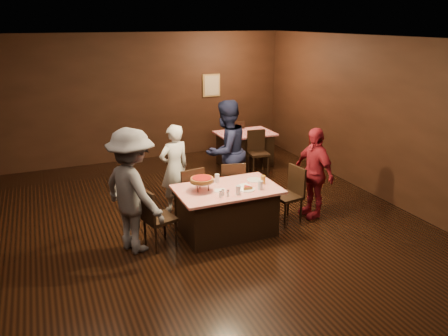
{
  "coord_description": "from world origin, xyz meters",
  "views": [
    {
      "loc": [
        -1.83,
        -5.31,
        3.27
      ],
      "look_at": [
        0.78,
        0.81,
        1.0
      ],
      "focal_mm": 35.0,
      "sensor_mm": 36.0,
      "label": 1
    }
  ],
  "objects_px": {
    "diner_red_shirt": "(314,173)",
    "pizza_stand": "(202,180)",
    "main_table": "(227,211)",
    "glass_front_left": "(238,190)",
    "glass_amber": "(263,180)",
    "plate_empty": "(254,180)",
    "chair_end_left": "(160,217)",
    "chair_back_far": "(234,139)",
    "chair_far_left": "(188,193)",
    "glass_front_right": "(260,185)",
    "chair_end_right": "(287,195)",
    "chair_back_near": "(259,153)",
    "diner_white_jacket": "(174,168)",
    "back_table": "(245,148)",
    "diner_grey_knit": "(133,191)",
    "glass_back": "(217,178)",
    "diner_navy_hoodie": "(226,151)"
  },
  "relations": [
    {
      "from": "chair_end_right",
      "to": "pizza_stand",
      "type": "distance_m",
      "value": 1.57
    },
    {
      "from": "diner_white_jacket",
      "to": "pizza_stand",
      "type": "distance_m",
      "value": 1.18
    },
    {
      "from": "chair_back_near",
      "to": "glass_front_left",
      "type": "height_order",
      "value": "chair_back_near"
    },
    {
      "from": "chair_end_left",
      "to": "diner_red_shirt",
      "type": "bearing_deg",
      "value": -103.39
    },
    {
      "from": "back_table",
      "to": "diner_grey_knit",
      "type": "height_order",
      "value": "diner_grey_knit"
    },
    {
      "from": "glass_amber",
      "to": "diner_red_shirt",
      "type": "bearing_deg",
      "value": 5.53
    },
    {
      "from": "back_table",
      "to": "chair_far_left",
      "type": "xyz_separation_m",
      "value": [
        -2.19,
        -2.34,
        0.09
      ]
    },
    {
      "from": "diner_grey_knit",
      "to": "glass_front_right",
      "type": "distance_m",
      "value": 1.93
    },
    {
      "from": "diner_red_shirt",
      "to": "glass_front_right",
      "type": "distance_m",
      "value": 1.22
    },
    {
      "from": "main_table",
      "to": "diner_red_shirt",
      "type": "distance_m",
      "value": 1.68
    },
    {
      "from": "chair_back_near",
      "to": "pizza_stand",
      "type": "distance_m",
      "value": 3.24
    },
    {
      "from": "glass_front_left",
      "to": "glass_amber",
      "type": "bearing_deg",
      "value": 24.44
    },
    {
      "from": "pizza_stand",
      "to": "diner_grey_knit",
      "type": "bearing_deg",
      "value": 179.5
    },
    {
      "from": "chair_back_far",
      "to": "diner_grey_knit",
      "type": "xyz_separation_m",
      "value": [
        -3.25,
        -3.63,
        0.45
      ]
    },
    {
      "from": "glass_front_left",
      "to": "back_table",
      "type": "bearing_deg",
      "value": 62.8
    },
    {
      "from": "chair_back_far",
      "to": "glass_amber",
      "type": "xyz_separation_m",
      "value": [
        -1.19,
        -3.74,
        0.37
      ]
    },
    {
      "from": "chair_back_far",
      "to": "pizza_stand",
      "type": "bearing_deg",
      "value": 73.45
    },
    {
      "from": "glass_amber",
      "to": "glass_back",
      "type": "height_order",
      "value": "same"
    },
    {
      "from": "back_table",
      "to": "diner_grey_knit",
      "type": "distance_m",
      "value": 4.48
    },
    {
      "from": "chair_far_left",
      "to": "chair_end_right",
      "type": "height_order",
      "value": "same"
    },
    {
      "from": "plate_empty",
      "to": "chair_far_left",
      "type": "bearing_deg",
      "value": 147.72
    },
    {
      "from": "chair_back_near",
      "to": "chair_back_far",
      "type": "distance_m",
      "value": 1.3
    },
    {
      "from": "chair_back_near",
      "to": "glass_front_right",
      "type": "relative_size",
      "value": 6.79
    },
    {
      "from": "chair_far_left",
      "to": "glass_front_left",
      "type": "distance_m",
      "value": 1.2
    },
    {
      "from": "plate_empty",
      "to": "glass_front_left",
      "type": "xyz_separation_m",
      "value": [
        -0.5,
        -0.45,
        0.06
      ]
    },
    {
      "from": "diner_navy_hoodie",
      "to": "glass_front_right",
      "type": "height_order",
      "value": "diner_navy_hoodie"
    },
    {
      "from": "chair_back_far",
      "to": "glass_front_left",
      "type": "distance_m",
      "value": 4.37
    },
    {
      "from": "glass_front_left",
      "to": "glass_amber",
      "type": "xyz_separation_m",
      "value": [
        0.55,
        0.25,
        0.0
      ]
    },
    {
      "from": "chair_end_left",
      "to": "glass_amber",
      "type": "bearing_deg",
      "value": -106.12
    },
    {
      "from": "diner_white_jacket",
      "to": "glass_front_left",
      "type": "xyz_separation_m",
      "value": [
        0.54,
        -1.51,
        0.05
      ]
    },
    {
      "from": "pizza_stand",
      "to": "plate_empty",
      "type": "distance_m",
      "value": 0.97
    },
    {
      "from": "diner_grey_knit",
      "to": "glass_back",
      "type": "distance_m",
      "value": 1.43
    },
    {
      "from": "glass_back",
      "to": "chair_end_left",
      "type": "bearing_deg",
      "value": -164.05
    },
    {
      "from": "pizza_stand",
      "to": "diner_white_jacket",
      "type": "bearing_deg",
      "value": 94.49
    },
    {
      "from": "plate_empty",
      "to": "glass_back",
      "type": "distance_m",
      "value": 0.62
    },
    {
      "from": "diner_navy_hoodie",
      "to": "back_table",
      "type": "bearing_deg",
      "value": -148.23
    },
    {
      "from": "chair_end_left",
      "to": "diner_navy_hoodie",
      "type": "xyz_separation_m",
      "value": [
        1.63,
        1.29,
        0.48
      ]
    },
    {
      "from": "chair_end_left",
      "to": "diner_white_jacket",
      "type": "bearing_deg",
      "value": -41.11
    },
    {
      "from": "diner_red_shirt",
      "to": "pizza_stand",
      "type": "height_order",
      "value": "diner_red_shirt"
    },
    {
      "from": "chair_end_right",
      "to": "glass_amber",
      "type": "xyz_separation_m",
      "value": [
        -0.5,
        -0.05,
        0.37
      ]
    },
    {
      "from": "chair_end_left",
      "to": "chair_back_far",
      "type": "height_order",
      "value": "same"
    },
    {
      "from": "glass_amber",
      "to": "chair_end_left",
      "type": "bearing_deg",
      "value": 178.32
    },
    {
      "from": "main_table",
      "to": "glass_front_right",
      "type": "relative_size",
      "value": 11.43
    },
    {
      "from": "main_table",
      "to": "chair_end_left",
      "type": "relative_size",
      "value": 1.68
    },
    {
      "from": "back_table",
      "to": "diner_red_shirt",
      "type": "relative_size",
      "value": 0.82
    },
    {
      "from": "chair_back_near",
      "to": "chair_end_right",
      "type": "bearing_deg",
      "value": -98.47
    },
    {
      "from": "chair_back_near",
      "to": "diner_white_jacket",
      "type": "relative_size",
      "value": 0.6
    },
    {
      "from": "plate_empty",
      "to": "glass_front_right",
      "type": "bearing_deg",
      "value": -104.04
    },
    {
      "from": "main_table",
      "to": "glass_front_left",
      "type": "distance_m",
      "value": 0.55
    },
    {
      "from": "diner_navy_hoodie",
      "to": "diner_grey_knit",
      "type": "bearing_deg",
      "value": 8.39
    }
  ]
}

